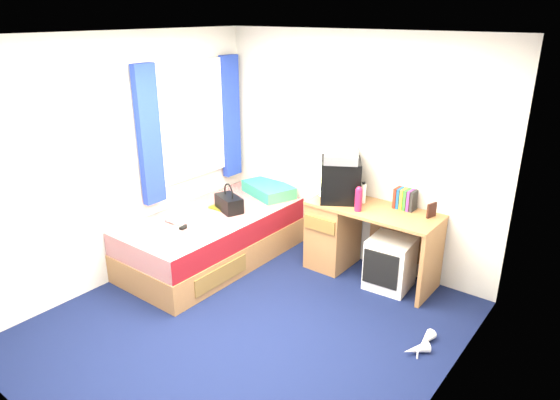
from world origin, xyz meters
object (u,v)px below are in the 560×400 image
Objects in this scene: handbag at (229,203)px; colour_swatch_fan at (176,228)px; crt_tv at (340,180)px; water_bottle at (175,221)px; white_heels at (421,345)px; towel at (206,228)px; storage_cube at (390,263)px; vcr at (341,156)px; picture_frame at (432,210)px; magazine at (224,206)px; desk at (348,233)px; remote_control at (186,226)px; aerosol_can at (363,193)px; pillow at (269,189)px; bed at (213,238)px; pink_water_bottle at (358,200)px.

colour_swatch_fan is at bearing -76.61° from handbag.
crt_tv reaches higher than water_bottle.
white_heels is (2.53, 0.34, -0.54)m from water_bottle.
towel is 1.44× the size of water_bottle.
storage_cube is 1.16m from vcr.
picture_frame is (0.93, 0.12, -0.14)m from crt_tv.
storage_cube is 0.90× the size of crt_tv.
towel reaches higher than magazine.
vcr reaches higher than desk.
water_bottle is at bearing -172.46° from white_heels.
remote_control reaches higher than storage_cube.
aerosol_can is at bearing -159.25° from picture_frame.
vcr is 1.70m from remote_control.
picture_frame is at bearing 39.34° from handbag.
crt_tv is at bearing -5.32° from pillow.
colour_swatch_fan is (-0.30, -0.12, -0.04)m from towel.
aerosol_can is at bearing 21.40° from magazine.
magazine is at bearing -159.15° from desk.
colour_swatch_fan is (-1.12, -1.23, -0.67)m from vcr.
colour_swatch_fan is at bearing -123.69° from remote_control.
towel is (-1.75, -1.22, -0.23)m from picture_frame.
desk is 0.55m from storage_cube.
picture_frame is at bearing 5.02° from aerosol_can.
picture_frame is at bearing 33.23° from colour_swatch_fan.
vcr is at bearing 48.68° from handbag.
colour_swatch_fan is at bearing -158.32° from towel.
white_heels is at bearing -39.36° from aerosol_can.
pillow reaches higher than bed.
pillow is 1.16m from desk.
remote_control is at bearing -152.64° from storage_cube.
pillow is 2.17× the size of magazine.
crt_tv is 3.52× the size of remote_control.
colour_swatch_fan is 2.51m from white_heels.
picture_frame is 0.36× the size of white_heels.
aerosol_can is (0.11, 0.06, 0.44)m from desk.
magazine reaches higher than white_heels.
magazine is (-1.17, -0.50, -0.67)m from vcr.
bed is 4.36× the size of vcr.
remote_control is (0.05, 0.09, 0.00)m from colour_swatch_fan.
pillow is (0.10, 0.83, 0.34)m from bed.
storage_cube is 2.05m from remote_control.
white_heels is at bearing 14.08° from handbag.
remote_control is at bearing -144.97° from pink_water_bottle.
towel is 0.71m from magazine.
pillow is 1.08m from crt_tv.
bed is 1.64m from pink_water_bottle.
desk is at bearing 49.40° from towel.
vcr is 1.21× the size of handbag.
towel is at bearing -172.25° from white_heels.
handbag is at bearing 111.39° from towel.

